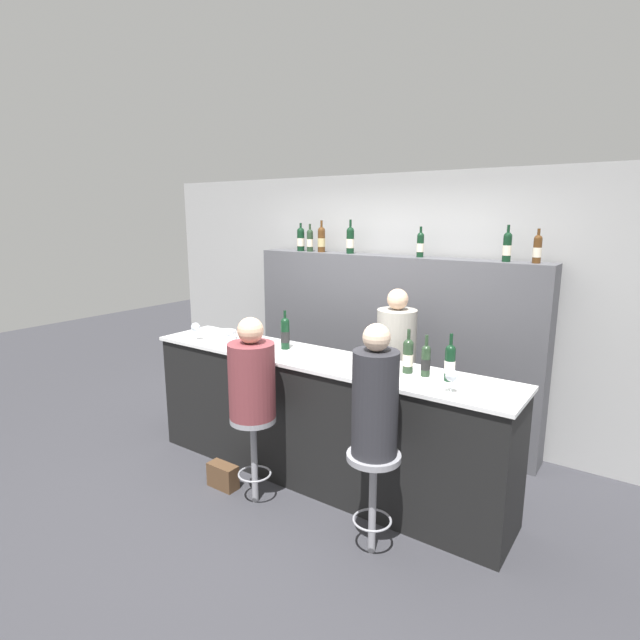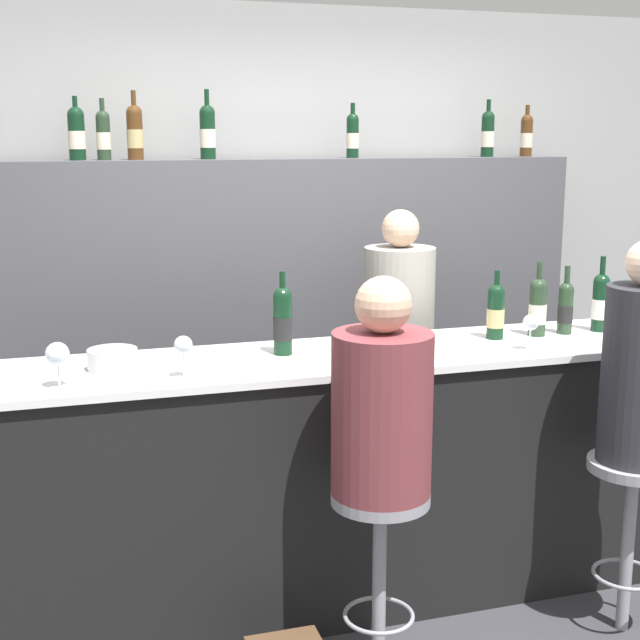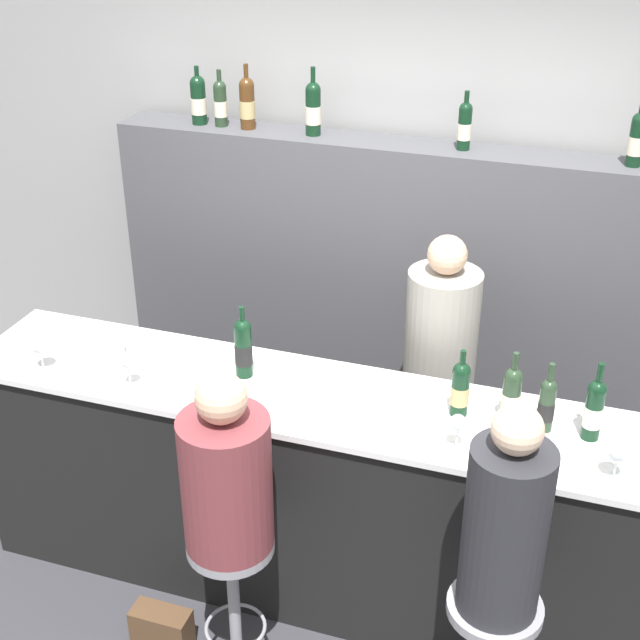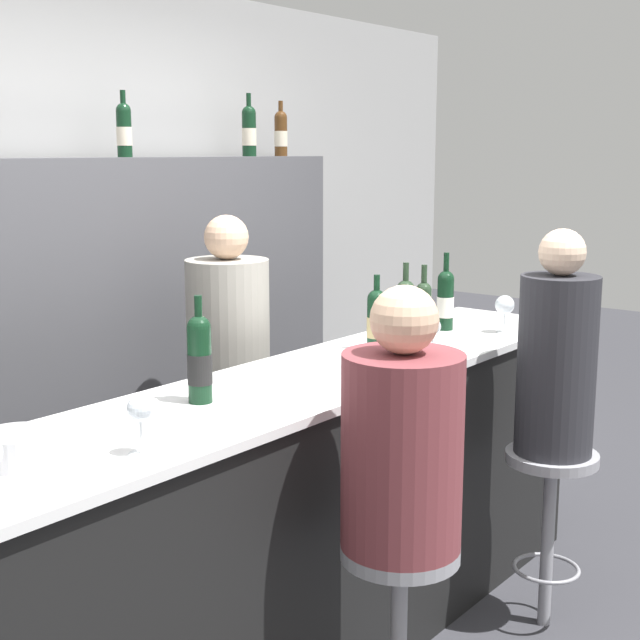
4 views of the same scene
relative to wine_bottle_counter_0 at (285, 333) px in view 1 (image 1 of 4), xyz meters
The scene contains 27 objects.
ground_plane 1.31m from the wine_bottle_counter_0, 41.87° to the right, with size 16.00×16.00×0.00m, color #333338.
wall_back 1.45m from the wine_bottle_counter_0, 74.60° to the left, with size 6.40×0.05×2.60m.
bar_counter 0.78m from the wine_bottle_counter_0, ahead, with size 3.23×0.61×1.07m.
back_bar_cabinet 1.26m from the wine_bottle_counter_0, 71.81° to the left, with size 3.03×0.28×1.80m.
wine_bottle_counter_0 is the anchor object (origin of this frame).
wine_bottle_counter_1 0.94m from the wine_bottle_counter_0, ahead, with size 0.08×0.08×0.30m.
wine_bottle_counter_2 1.15m from the wine_bottle_counter_0, ahead, with size 0.08×0.08×0.32m.
wine_bottle_counter_3 1.28m from the wine_bottle_counter_0, ahead, with size 0.07×0.07×0.30m.
wine_bottle_counter_4 1.46m from the wine_bottle_counter_0, ahead, with size 0.07×0.07×0.34m.
wine_bottle_backbar_0 1.55m from the wine_bottle_counter_0, 121.41° to the left, with size 0.08×0.08×0.30m.
wine_bottle_backbar_1 1.49m from the wine_bottle_counter_0, 116.71° to the left, with size 0.07×0.07×0.29m.
wine_bottle_backbar_2 1.44m from the wine_bottle_counter_0, 110.49° to the left, with size 0.08×0.08×0.33m.
wine_bottle_backbar_3 1.38m from the wine_bottle_counter_0, 93.77° to the left, with size 0.08×0.08×0.34m.
wine_bottle_backbar_4 1.53m from the wine_bottle_counter_0, 59.31° to the left, with size 0.07×0.07×0.28m.
wine_bottle_backbar_5 2.02m from the wine_bottle_counter_0, 38.24° to the left, with size 0.07×0.07×0.31m.
wine_bottle_backbar_6 2.20m from the wine_bottle_counter_0, 34.12° to the left, with size 0.07×0.07×0.28m.
wine_glass_0 0.90m from the wine_bottle_counter_0, 164.98° to the right, with size 0.08×0.08×0.16m.
wine_glass_1 0.49m from the wine_bottle_counter_0, 151.67° to the right, with size 0.07×0.07×0.16m.
wine_glass_2 1.01m from the wine_bottle_counter_0, 13.38° to the right, with size 0.08×0.08×0.15m.
wine_glass_3 1.58m from the wine_bottle_counter_0, ahead, with size 0.08×0.08×0.16m.
metal_bowl 0.68m from the wine_bottle_counter_0, behind, with size 0.19×0.19×0.08m.
bar_stool_left 0.93m from the wine_bottle_counter_0, 73.56° to the right, with size 0.35×0.35×0.71m.
guest_seated_left 0.68m from the wine_bottle_counter_0, 73.56° to the right, with size 0.35×0.35×0.76m.
bar_stool_right 1.52m from the wine_bottle_counter_0, 27.09° to the right, with size 0.35×0.35×0.71m.
guest_seated_right 1.38m from the wine_bottle_counter_0, 27.09° to the right, with size 0.29×0.29×0.85m.
bartender 1.08m from the wine_bottle_counter_0, 39.44° to the left, with size 0.35×0.35×1.58m.
handbag 1.28m from the wine_bottle_counter_0, 105.24° to the right, with size 0.26×0.12×0.20m.
Camera 1 is at (2.24, -2.88, 2.20)m, focal length 28.00 mm.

